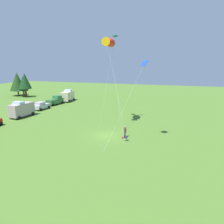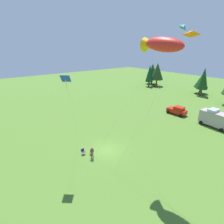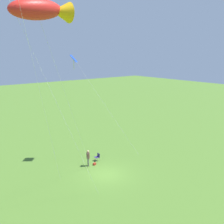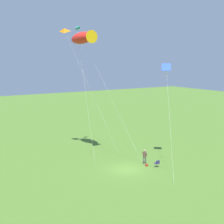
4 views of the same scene
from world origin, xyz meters
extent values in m
plane|color=#4C7429|center=(0.00, 0.00, 0.00)|extent=(160.00, 160.00, 0.00)
cylinder|color=#4A4A49|center=(0.38, -2.70, 0.42)|extent=(0.14, 0.14, 0.85)
cylinder|color=#4A4A49|center=(0.25, -2.88, 0.42)|extent=(0.14, 0.14, 0.85)
cylinder|color=brown|center=(0.32, -2.79, 1.16)|extent=(0.47, 0.47, 0.62)
sphere|color=tan|center=(0.32, -2.79, 1.62)|extent=(0.24, 0.24, 0.24)
cylinder|color=brown|center=(0.48, -2.66, 1.19)|extent=(0.17, 0.19, 0.56)
cylinder|color=brown|center=(0.25, -2.99, 1.19)|extent=(0.21, 0.25, 0.55)
cube|color=navy|center=(-1.19, -3.32, 0.42)|extent=(0.52, 0.52, 0.04)
cube|color=navy|center=(-1.41, -3.31, 0.62)|extent=(0.08, 0.48, 0.40)
cylinder|color=#A5A8AD|center=(-0.96, -3.13, 0.21)|extent=(0.03, 0.03, 0.42)
cylinder|color=#A5A8AD|center=(-1.00, -3.55, 0.21)|extent=(0.03, 0.03, 0.42)
cylinder|color=#A5A8AD|center=(-1.38, -3.10, 0.21)|extent=(0.03, 0.03, 0.42)
cylinder|color=#A5A8AD|center=(-1.42, -3.52, 0.21)|extent=(0.03, 0.03, 0.42)
cube|color=#A32D1E|center=(-0.35, -2.57, 0.11)|extent=(0.36, 0.29, 0.22)
ellipsoid|color=red|center=(7.02, 1.72, 14.54)|extent=(4.24, 2.23, 1.71)
cone|color=#EEAD0E|center=(5.25, 1.72, 14.54)|extent=(1.38, 1.46, 1.46)
sphere|color=yellow|center=(8.10, 2.17, 14.70)|extent=(0.36, 0.36, 0.36)
cylinder|color=silver|center=(3.64, -0.39, 7.27)|extent=(6.79, 4.25, 14.54)
cylinder|color=#4C3823|center=(0.25, -2.51, 0.00)|extent=(0.04, 0.04, 0.01)
cylinder|color=silver|center=(6.44, 0.66, 7.68)|extent=(4.72, 5.05, 15.35)
cylinder|color=#4C3823|center=(4.09, -1.86, 0.00)|extent=(0.04, 0.04, 0.01)
cube|color=blue|center=(0.09, -5.49, 11.14)|extent=(1.21, 1.24, 0.81)
cylinder|color=yellow|center=(0.09, -5.49, 10.52)|extent=(0.04, 0.04, 1.04)
cylinder|color=silver|center=(-2.94, -3.52, 5.57)|extent=(6.08, 3.95, 11.15)
cylinder|color=#4C3823|center=(-5.97, -1.56, 0.00)|extent=(0.04, 0.04, 0.01)
cylinder|color=silver|center=(5.85, 1.93, 7.90)|extent=(6.26, 1.00, 15.79)
cylinder|color=#4C3823|center=(2.72, 2.42, 0.00)|extent=(0.04, 0.04, 0.01)
camera|label=1|loc=(-30.69, -10.51, 11.33)|focal=35.00mm
camera|label=2|loc=(17.93, -13.13, 14.36)|focal=28.00mm
camera|label=3|loc=(14.47, 19.02, 11.81)|focal=42.00mm
camera|label=4|loc=(-27.27, 18.62, 11.96)|focal=50.00mm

